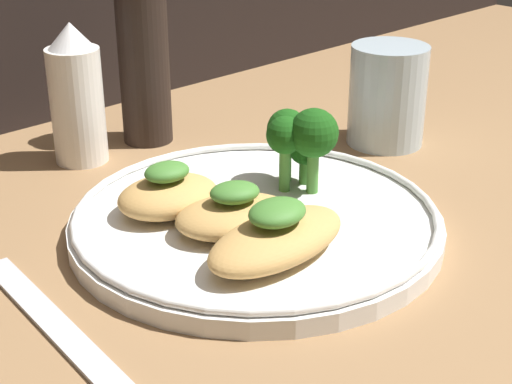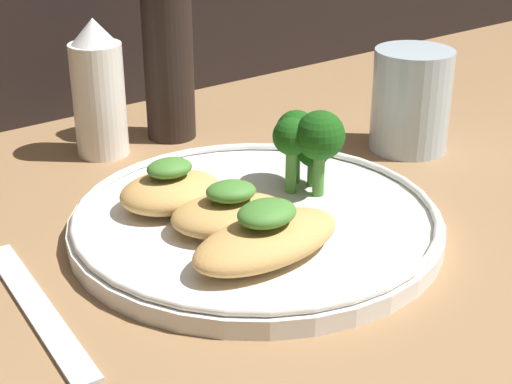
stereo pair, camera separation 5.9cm
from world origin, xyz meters
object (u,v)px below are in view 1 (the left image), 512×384
broccoli_bunch (299,136)px  pepper_grinder (144,58)px  sauce_bottle (76,97)px  plate (256,221)px  drinking_glass (387,95)px

broccoli_bunch → pepper_grinder: (-0.40, 20.15, 2.55)cm
broccoli_bunch → pepper_grinder: size_ratio=0.38×
broccoli_bunch → sauce_bottle: sauce_bottle is taller
plate → sauce_bottle: 22.36cm
broccoli_bunch → pepper_grinder: pepper_grinder is taller
drinking_glass → broccoli_bunch: bearing=-167.5°
broccoli_bunch → drinking_glass: drinking_glass is taller
broccoli_bunch → sauce_bottle: size_ratio=0.55×
pepper_grinder → broccoli_bunch: bearing=-88.9°
plate → pepper_grinder: (5.77, 21.67, 7.40)cm
pepper_grinder → drinking_glass: size_ratio=1.90×
pepper_grinder → sauce_bottle: bearing=180.0°
plate → sauce_bottle: bearing=94.9°
plate → broccoli_bunch: broccoli_bunch is taller
pepper_grinder → drinking_glass: bearing=-45.1°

